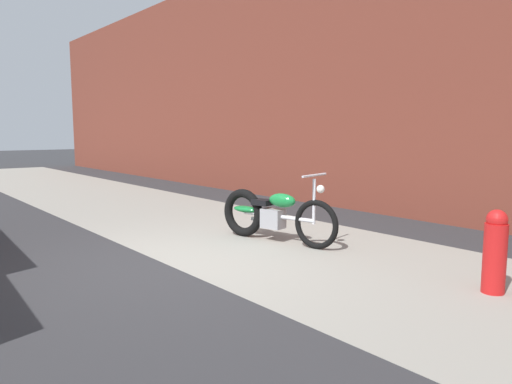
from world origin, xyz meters
TOP-DOWN VIEW (x-y plane):
  - ground_plane at (0.00, 0.00)m, footprint 80.00×80.00m
  - sidewalk_slab at (0.00, 1.75)m, footprint 36.00×3.50m
  - brick_building_wall at (0.00, 5.20)m, footprint 36.00×0.50m
  - motorcycle_green at (-0.26, 1.80)m, footprint 1.98×0.70m
  - fire_hydrant at (2.90, 2.02)m, footprint 0.22×0.22m

SIDE VIEW (x-z plane):
  - ground_plane at x=0.00m, z-range 0.00..0.00m
  - sidewalk_slab at x=0.00m, z-range 0.00..0.01m
  - motorcycle_green at x=-0.26m, z-range -0.12..0.91m
  - fire_hydrant at x=2.90m, z-range 0.00..0.84m
  - brick_building_wall at x=0.00m, z-range 0.00..5.67m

